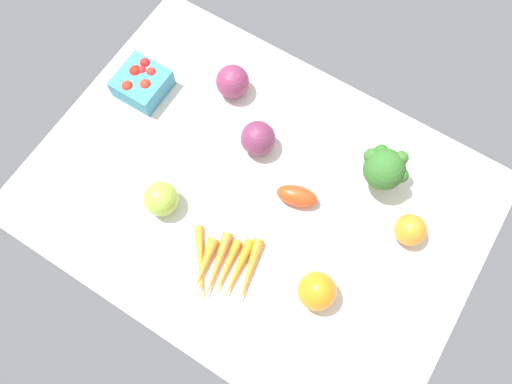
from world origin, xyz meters
The scene contains 10 objects.
tablecloth centered at (0.00, 0.00, 1.00)cm, with size 104.00×76.00×2.00cm, color silver.
carrot_bunch centered at (-3.24, 18.82, 3.23)cm, with size 19.52×19.66×2.76cm.
berry_basket centered at (39.46, -9.25, 5.13)cm, with size 11.68×11.68×6.64cm.
bell_pepper_orange centered at (-23.21, 12.84, 6.61)cm, with size 8.32×8.32×9.21cm, color orange.
red_onion_center centered at (19.96, -20.92, 6.19)cm, with size 8.38×8.38×8.38cm, color #833053.
heirloom_tomato_orange centered at (-34.17, -10.13, 5.62)cm, with size 7.23×7.23×7.23cm, color orange.
roma_tomato centered at (-8.62, -4.06, 4.42)cm, with size 9.76×4.83×4.83cm, color #CF421A.
red_onion_near_basket centered at (6.36, -11.04, 6.19)cm, with size 8.38×8.38×8.38cm, color #712E4F.
broccoli_head centered at (-22.37, -18.22, 9.86)cm, with size 11.11×9.60×12.71cm.
heirloom_tomato_green centered at (16.97, 13.46, 6.03)cm, with size 8.05×8.05×8.05cm, color #98BA3D.
Camera 1 is at (-20.99, 33.51, 111.73)cm, focal length 34.77 mm.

